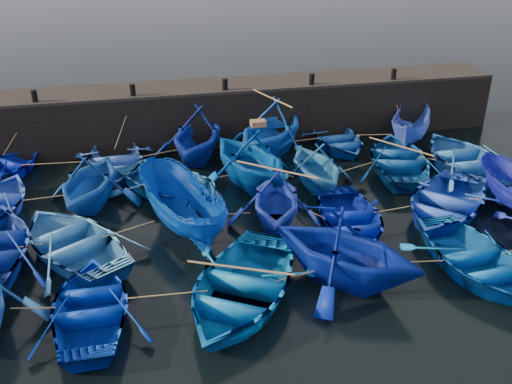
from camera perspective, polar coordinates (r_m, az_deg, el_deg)
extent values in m
plane|color=black|center=(18.15, 2.18, -6.43)|extent=(120.00, 120.00, 0.00)
cube|color=black|center=(26.92, -3.36, 7.91)|extent=(26.00, 2.50, 2.50)
cube|color=black|center=(26.52, -3.43, 10.59)|extent=(26.00, 2.50, 0.12)
cylinder|color=black|center=(25.61, -21.29, 8.95)|extent=(0.24, 0.24, 0.50)
cylinder|color=black|center=(25.28, -12.23, 9.95)|extent=(0.24, 0.24, 0.50)
cylinder|color=black|center=(25.58, -3.12, 10.71)|extent=(0.24, 0.24, 0.50)
cylinder|color=black|center=(26.49, 5.60, 11.19)|extent=(0.24, 0.24, 0.50)
cylinder|color=black|center=(27.95, 13.61, 11.40)|extent=(0.24, 0.24, 0.50)
imported|color=#264CA7|center=(24.27, -13.94, 3.07)|extent=(3.55, 4.87, 0.99)
imported|color=navy|center=(24.56, -5.88, 5.83)|extent=(5.38, 5.74, 2.42)
imported|color=#0E48B6|center=(24.92, 1.55, 6.47)|extent=(6.42, 6.46, 2.58)
imported|color=navy|center=(26.23, 8.16, 5.30)|extent=(3.23, 4.41, 0.89)
imported|color=blue|center=(27.22, 15.26, 6.30)|extent=(3.73, 4.54, 1.68)
imported|color=#0F4399|center=(21.42, -16.28, 1.20)|extent=(4.66, 5.01, 2.15)
imported|color=#1E66B4|center=(21.72, -8.29, 0.78)|extent=(5.89, 6.08, 1.03)
imported|color=#004195|center=(22.01, -0.55, 3.52)|extent=(5.47, 5.85, 2.49)
imported|color=#2068B4|center=(22.11, 6.07, 2.76)|extent=(3.55, 4.03, 1.98)
imported|color=navy|center=(24.38, 14.14, 3.23)|extent=(4.89, 5.88, 1.05)
imported|color=#1F5BB1|center=(25.00, 20.45, 3.03)|extent=(4.13, 5.66, 1.15)
imported|color=blue|center=(18.80, -17.83, -4.72)|extent=(5.66, 6.13, 1.04)
imported|color=#00308D|center=(19.07, -7.55, -1.54)|extent=(3.40, 5.33, 1.93)
imported|color=#1B34CA|center=(19.40, 2.00, -0.58)|extent=(4.22, 4.61, 2.05)
imported|color=#02158F|center=(19.59, 9.36, -2.53)|extent=(3.54, 4.70, 0.92)
imported|color=blue|center=(21.26, 18.44, -0.94)|extent=(6.28, 6.30, 1.08)
imported|color=#0025A7|center=(15.98, -16.12, -10.91)|extent=(3.09, 4.31, 0.89)
imported|color=#03559E|center=(15.89, -1.55, -9.38)|extent=(6.15, 6.69, 1.13)
imported|color=#011587|center=(16.50, 8.95, -5.59)|extent=(5.97, 5.97, 2.39)
imported|color=#054BA1|center=(18.35, 21.08, -6.22)|extent=(3.67, 4.93, 0.98)
cube|color=brown|center=(21.57, 0.22, 6.89)|extent=(0.56, 0.41, 0.21)
cylinder|color=tan|center=(24.57, -19.27, 2.75)|extent=(2.78, 0.26, 0.04)
cylinder|color=tan|center=(24.46, -9.84, 3.81)|extent=(1.73, 0.52, 0.04)
cylinder|color=tan|center=(24.94, -2.11, 4.66)|extent=(1.42, 0.18, 0.04)
cylinder|color=tan|center=(25.65, 4.92, 5.22)|extent=(1.34, 0.18, 0.04)
cylinder|color=tan|center=(26.71, 11.75, 5.63)|extent=(1.64, 0.31, 0.04)
cylinder|color=tan|center=(21.80, -20.60, -0.56)|extent=(1.64, 0.16, 0.04)
cylinder|color=tan|center=(21.62, -12.19, 0.40)|extent=(1.17, 0.17, 0.04)
cylinder|color=tan|center=(21.95, -4.37, 1.38)|extent=(1.25, 0.29, 0.04)
cylinder|color=tan|center=(22.26, 2.73, 1.81)|extent=(0.68, 0.70, 0.04)
cylinder|color=tan|center=(23.27, 10.26, 2.54)|extent=(2.08, 0.83, 0.04)
cylinder|color=tan|center=(24.65, 17.33, 3.13)|extent=(0.89, 0.83, 0.04)
cylinder|color=tan|center=(18.96, -21.59, -5.00)|extent=(0.70, 0.09, 0.04)
cylinder|color=tan|center=(18.95, -12.59, -3.64)|extent=(1.67, 0.72, 0.04)
cylinder|color=tan|center=(19.38, -2.70, -2.23)|extent=(1.44, 0.15, 0.04)
cylinder|color=tan|center=(19.55, 5.67, -2.06)|extent=(0.60, 0.91, 0.04)
cylinder|color=tan|center=(20.34, 14.10, -1.58)|extent=(1.88, 0.25, 0.04)
cylinder|color=tan|center=(21.83, 21.49, -0.69)|extent=(0.77, 0.26, 0.04)
cylinder|color=tan|center=(16.23, -21.41, -10.75)|extent=(1.16, 0.26, 0.04)
cylinder|color=tan|center=(15.78, -8.85, -10.10)|extent=(2.20, 0.16, 0.04)
cylinder|color=tan|center=(16.31, 3.78, -8.44)|extent=(1.32, 0.31, 0.04)
cylinder|color=tan|center=(17.48, 15.22, -6.76)|extent=(2.24, 0.36, 0.04)
cylinder|color=tan|center=(25.85, -22.62, 5.83)|extent=(1.62, 0.45, 2.09)
cylinder|color=tan|center=(25.28, -13.07, 6.79)|extent=(1.05, 0.69, 2.09)
cylinder|color=tan|center=(25.70, -4.62, 7.73)|extent=(1.51, 0.19, 2.09)
cylinder|color=tan|center=(25.88, -1.04, 7.96)|extent=(1.77, 0.34, 2.09)
cylinder|color=tan|center=(26.84, 6.50, 8.48)|extent=(0.92, 0.19, 2.08)
cylinder|color=tan|center=(28.10, 13.89, 8.71)|extent=(0.37, 0.47, 2.08)
cylinder|color=#99724C|center=(24.49, 1.59, 9.36)|extent=(1.08, 2.84, 0.06)
cylinder|color=#99724C|center=(24.17, 14.28, 4.43)|extent=(1.77, 2.49, 0.06)
cylinder|color=#99724C|center=(18.94, 2.06, 2.26)|extent=(2.34, 1.97, 0.06)
cylinder|color=#99724C|center=(15.54, -1.58, -7.60)|extent=(2.74, 1.32, 0.06)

